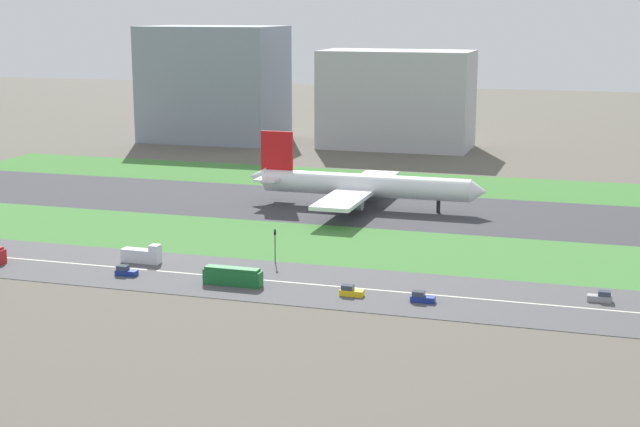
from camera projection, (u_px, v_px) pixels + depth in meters
The scene contains 17 objects.
ground_plane at pixel (357, 208), 256.21m from camera, with size 800.00×800.00×0.00m, color #5B564C.
runway at pixel (357, 208), 256.20m from camera, with size 280.00×46.00×0.10m, color #38383D.
grass_median_north at pixel (391, 182), 294.50m from camera, with size 280.00×36.00×0.10m, color #3D7A33.
grass_median_south at pixel (310, 243), 217.90m from camera, with size 280.00×36.00×0.10m, color #427F38.
highway at pixel (261, 280), 188.01m from camera, with size 280.00×28.00×0.10m, color #4C4C4F.
highway_centerline at pixel (261, 280), 188.00m from camera, with size 266.00×0.50×0.01m, color silver.
airliner at pixel (360, 185), 254.68m from camera, with size 65.00×56.00×19.70m.
car_0 at pixel (601, 297), 173.96m from camera, with size 4.40×1.80×2.00m.
car_3 at pixel (351, 291), 177.45m from camera, with size 4.40×1.80×2.00m.
car_1 at pixel (422, 298), 173.59m from camera, with size 4.40×1.80×2.00m.
bus_0 at pixel (233, 276), 184.06m from camera, with size 11.60×2.50×3.50m.
car_5 at pixel (126, 271), 190.91m from camera, with size 4.40×1.80×2.00m.
truck_0 at pixel (142, 255), 200.50m from camera, with size 8.40×2.50×4.00m.
traffic_light at pixel (275, 243), 199.72m from camera, with size 0.36×0.50×7.20m.
terminal_building at pixel (214, 84), 383.90m from camera, with size 53.33×36.55×45.45m, color gray.
hangar_building at pixel (397, 99), 363.17m from camera, with size 56.67×28.23×36.85m, color #B2B2B7.
fuel_tank_west at pixel (410, 116), 408.80m from camera, with size 17.90×17.90×14.20m, color silver.
Camera 1 is at (64.64, -242.54, 52.34)m, focal length 53.74 mm.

